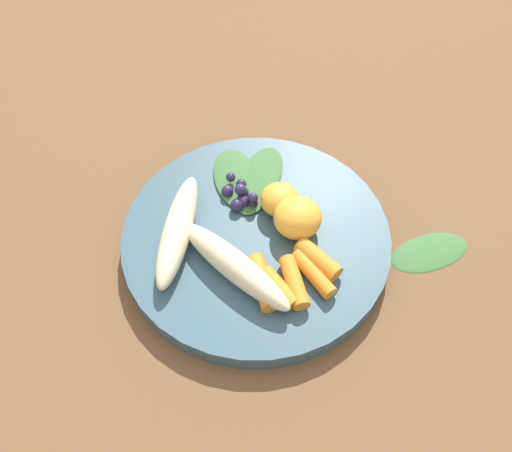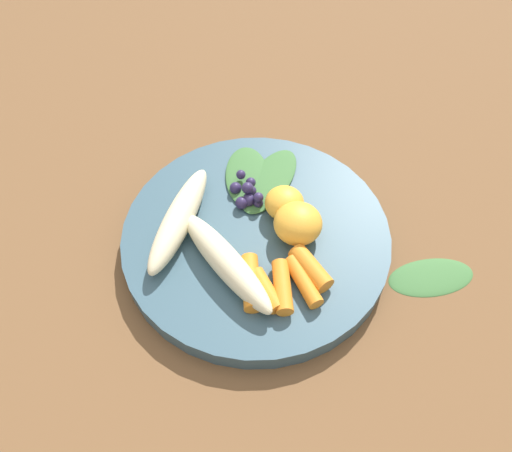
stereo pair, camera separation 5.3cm
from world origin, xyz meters
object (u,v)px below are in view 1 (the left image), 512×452
kale_leaf_stray (430,251)px  banana_peeled_left (234,265)px  banana_peeled_right (178,228)px  orange_segment_near (280,200)px  bowl (256,238)px

kale_leaf_stray → banana_peeled_left: bearing=170.4°
banana_peeled_right → orange_segment_near: (0.11, 0.03, 0.00)m
banana_peeled_left → banana_peeled_right: same height
banana_peeled_left → kale_leaf_stray: bearing=53.5°
bowl → banana_peeled_right: banana_peeled_right is taller
bowl → kale_leaf_stray: 0.19m
orange_segment_near → kale_leaf_stray: orange_segment_near is taller
banana_peeled_left → banana_peeled_right: (-0.05, 0.05, 0.00)m
bowl → orange_segment_near: 0.05m
bowl → banana_peeled_right: bearing=178.4°
banana_peeled_right → kale_leaf_stray: 0.27m
bowl → banana_peeled_left: size_ratio=1.99×
bowl → kale_leaf_stray: size_ratio=3.10×
banana_peeled_left → bowl: bearing=110.0°
banana_peeled_left → kale_leaf_stray: 0.21m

